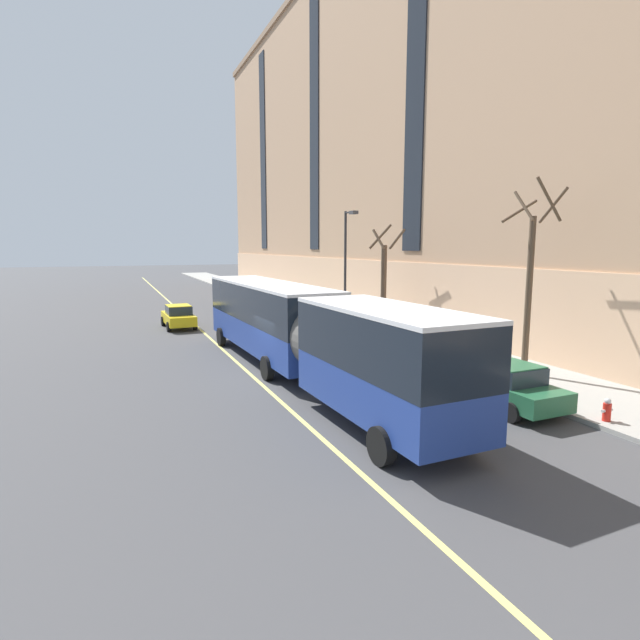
# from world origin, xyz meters

# --- Properties ---
(ground_plane) EXTENTS (260.00, 260.00, 0.00)m
(ground_plane) POSITION_xyz_m (0.00, 0.00, 0.00)
(ground_plane) COLOR #424244
(sidewalk) EXTENTS (4.90, 160.00, 0.15)m
(sidewalk) POSITION_xyz_m (9.34, 3.00, 0.07)
(sidewalk) COLOR #9E9B93
(sidewalk) RESTS_ON ground
(apartment_facade) EXTENTS (15.20, 110.00, 30.23)m
(apartment_facade) POSITION_xyz_m (17.77, -0.00, 15.10)
(apartment_facade) COLOR tan
(apartment_facade) RESTS_ON ground
(city_bus) EXTENTS (3.42, 20.23, 3.72)m
(city_bus) POSITION_xyz_m (0.67, -0.58, 2.15)
(city_bus) COLOR navy
(city_bus) RESTS_ON ground
(parked_car_navy_1) EXTENTS (1.96, 4.65, 1.56)m
(parked_car_navy_1) POSITION_xyz_m (5.67, 4.84, 0.78)
(parked_car_navy_1) COLOR navy
(parked_car_navy_1) RESTS_ON ground
(parked_car_green_2) EXTENTS (2.04, 4.52, 1.56)m
(parked_car_green_2) POSITION_xyz_m (5.79, -6.71, 0.78)
(parked_car_green_2) COLOR #23603D
(parked_car_green_2) RESTS_ON ground
(parked_car_darkgray_3) EXTENTS (2.04, 4.49, 1.56)m
(parked_car_darkgray_3) POSITION_xyz_m (5.74, 28.18, 0.78)
(parked_car_darkgray_3) COLOR #4C4C51
(parked_car_darkgray_3) RESTS_ON ground
(parked_car_green_5) EXTENTS (1.98, 4.29, 1.56)m
(parked_car_green_5) POSITION_xyz_m (5.66, 21.30, 0.78)
(parked_car_green_5) COLOR #23603D
(parked_car_green_5) RESTS_ON ground
(parked_car_darkgray_6) EXTENTS (1.98, 4.40, 1.56)m
(parked_car_darkgray_6) POSITION_xyz_m (5.82, 13.26, 0.78)
(parked_car_darkgray_6) COLOR #4C4C51
(parked_car_darkgray_6) RESTS_ON ground
(taxi_cab) EXTENTS (2.00, 4.30, 1.56)m
(taxi_cab) POSITION_xyz_m (-2.24, 14.64, 0.78)
(taxi_cab) COLOR yellow
(taxi_cab) RESTS_ON ground
(street_tree_mid_block) EXTENTS (1.86, 1.99, 7.92)m
(street_tree_mid_block) POSITION_xyz_m (9.44, -4.06, 4.09)
(street_tree_mid_block) COLOR brown
(street_tree_mid_block) RESTS_ON sidewalk
(street_tree_far_uptown) EXTENTS (1.66, 1.83, 6.67)m
(street_tree_far_uptown) POSITION_xyz_m (9.46, 7.72, 3.37)
(street_tree_far_uptown) COLOR brown
(street_tree_far_uptown) RESTS_ON sidewalk
(street_lamp) EXTENTS (0.36, 1.48, 7.45)m
(street_lamp) POSITION_xyz_m (7.49, 9.00, 4.67)
(street_lamp) COLOR #2D2D30
(street_lamp) RESTS_ON sidewalk
(fire_hydrant) EXTENTS (0.42, 0.24, 0.72)m
(fire_hydrant) POSITION_xyz_m (7.39, -9.38, 0.49)
(fire_hydrant) COLOR red
(fire_hydrant) RESTS_ON sidewalk
(lane_centerline) EXTENTS (0.16, 140.00, 0.01)m
(lane_centerline) POSITION_xyz_m (-1.03, 3.00, 0.00)
(lane_centerline) COLOR #E0D66B
(lane_centerline) RESTS_ON ground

